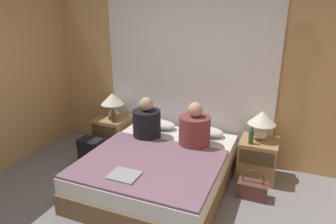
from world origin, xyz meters
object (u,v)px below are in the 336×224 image
object	(u,v)px
pillow_left	(158,124)
laptop_on_bed	(124,175)
handbag_on_floor	(252,189)
nightstand_left	(113,134)
lamp_left	(112,101)
person_left_in_bed	(147,122)
bed	(159,170)
person_right_in_bed	(195,129)
beer_bottle_on_right_stand	(251,137)
nightstand_right	(258,159)
beer_bottle_on_left_stand	(113,117)
lamp_right	(262,120)
backpack_on_floor	(91,149)
pillow_right	(205,131)

from	to	relation	value
pillow_left	laptop_on_bed	world-z (taller)	pillow_left
pillow_left	laptop_on_bed	bearing A→B (deg)	-80.05
pillow_left	handbag_on_floor	xyz separation A→B (m)	(1.47, -0.57, -0.39)
nightstand_left	lamp_left	distance (m)	0.53
pillow_left	person_left_in_bed	bearing A→B (deg)	-90.37
bed	nightstand_left	distance (m)	1.30
person_left_in_bed	person_right_in_bed	xyz separation A→B (m)	(0.68, -0.00, 0.00)
lamp_left	beer_bottle_on_right_stand	bearing A→B (deg)	-5.09
nightstand_right	beer_bottle_on_left_stand	size ratio (longest dim) A/B	2.45
laptop_on_bed	lamp_right	bearing A→B (deg)	48.74
laptop_on_bed	backpack_on_floor	distance (m)	1.36
bed	handbag_on_floor	xyz separation A→B (m)	(1.11, 0.19, -0.11)
handbag_on_floor	nightstand_right	bearing A→B (deg)	91.16
lamp_left	backpack_on_floor	bearing A→B (deg)	-95.05
nightstand_left	pillow_right	bearing A→B (deg)	3.16
nightstand_right	lamp_right	world-z (taller)	lamp_right
backpack_on_floor	beer_bottle_on_left_stand	bearing A→B (deg)	64.64
pillow_left	person_left_in_bed	distance (m)	0.40
nightstand_right	beer_bottle_on_left_stand	world-z (taller)	beer_bottle_on_left_stand
bed	lamp_left	xyz separation A→B (m)	(-1.10, 0.73, 0.57)
beer_bottle_on_left_stand	pillow_right	bearing A→B (deg)	9.36
beer_bottle_on_left_stand	handbag_on_floor	bearing A→B (deg)	-9.56
nightstand_right	backpack_on_floor	size ratio (longest dim) A/B	1.43
pillow_left	handbag_on_floor	distance (m)	1.62
bed	handbag_on_floor	bearing A→B (deg)	9.84
lamp_left	laptop_on_bed	size ratio (longest dim) A/B	1.25
person_left_in_bed	laptop_on_bed	distance (m)	1.09
pillow_left	backpack_on_floor	world-z (taller)	pillow_left
backpack_on_floor	pillow_right	bearing A→B (deg)	21.17
pillow_right	backpack_on_floor	bearing A→B (deg)	-158.83
nightstand_right	lamp_left	xyz separation A→B (m)	(-2.20, 0.05, 0.52)
pillow_left	bed	bearing A→B (deg)	-65.06
pillow_right	person_right_in_bed	world-z (taller)	person_right_in_bed
bed	lamp_left	distance (m)	1.44
lamp_left	pillow_left	size ratio (longest dim) A/B	0.72
nightstand_left	lamp_right	xyz separation A→B (m)	(2.20, 0.05, 0.52)
pillow_right	person_left_in_bed	world-z (taller)	person_left_in_bed
handbag_on_floor	beer_bottle_on_left_stand	bearing A→B (deg)	170.44
lamp_left	beer_bottle_on_left_stand	xyz separation A→B (m)	(0.12, -0.19, -0.18)
nightstand_right	backpack_on_floor	bearing A→B (deg)	-167.41
pillow_right	person_right_in_bed	xyz separation A→B (m)	(-0.04, -0.37, 0.16)
nightstand_left	handbag_on_floor	xyz separation A→B (m)	(2.21, -0.49, -0.15)
beer_bottle_on_right_stand	lamp_left	bearing A→B (deg)	174.91
nightstand_left	lamp_right	world-z (taller)	lamp_right
nightstand_left	person_left_in_bed	size ratio (longest dim) A/B	0.92
nightstand_left	person_left_in_bed	bearing A→B (deg)	-21.09
person_right_in_bed	nightstand_right	bearing A→B (deg)	20.13
lamp_right	beer_bottle_on_right_stand	bearing A→B (deg)	-116.81
nightstand_left	handbag_on_floor	world-z (taller)	nightstand_left
person_right_in_bed	beer_bottle_on_left_stand	size ratio (longest dim) A/B	2.71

